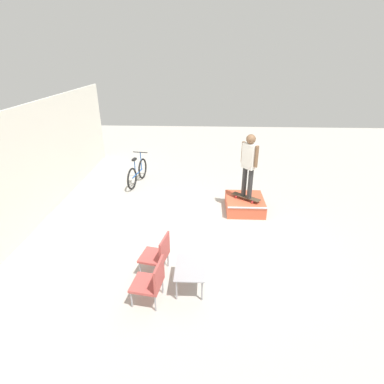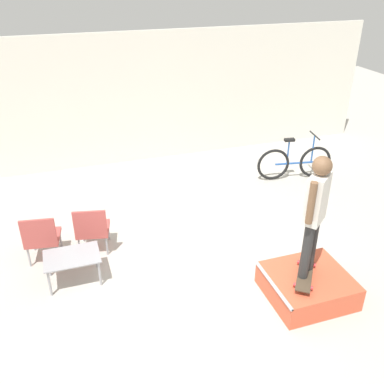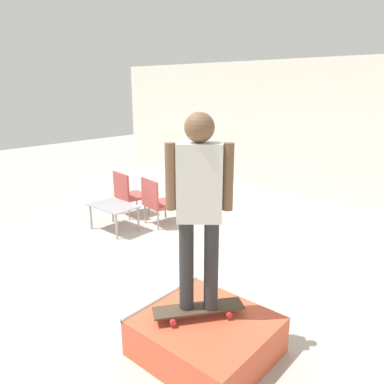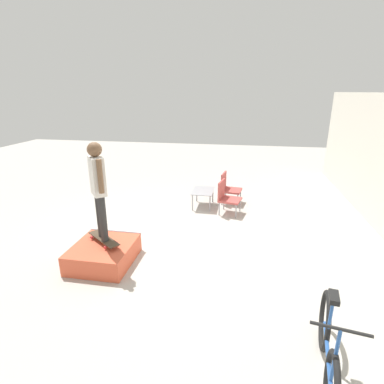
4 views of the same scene
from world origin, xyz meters
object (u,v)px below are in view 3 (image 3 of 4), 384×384
(skate_ramp_box, at_px, (206,336))
(person_skater, at_px, (199,199))
(coffee_table, at_px, (114,208))
(patio_chair_right, at_px, (157,200))
(skateboard_on_ramp, at_px, (199,308))
(patio_chair_left, at_px, (128,192))

(skate_ramp_box, distance_m, person_skater, 1.33)
(coffee_table, distance_m, patio_chair_right, 0.77)
(skateboard_on_ramp, relative_size, coffee_table, 0.97)
(person_skater, height_order, coffee_table, person_skater)
(coffee_table, bearing_deg, patio_chair_left, 121.81)
(patio_chair_right, bearing_deg, skate_ramp_box, 155.43)
(coffee_table, bearing_deg, skateboard_on_ramp, -24.60)
(skateboard_on_ramp, bearing_deg, skate_ramp_box, -45.26)
(skateboard_on_ramp, distance_m, person_skater, 1.06)
(patio_chair_left, bearing_deg, skate_ramp_box, 158.66)
(skate_ramp_box, height_order, skateboard_on_ramp, skateboard_on_ramp)
(skate_ramp_box, height_order, patio_chair_right, patio_chair_right)
(patio_chair_right, bearing_deg, person_skater, 154.50)
(skate_ramp_box, height_order, coffee_table, coffee_table)
(coffee_table, xyz_separation_m, patio_chair_left, (-0.41, 0.67, 0.06))
(skateboard_on_ramp, height_order, patio_chair_left, patio_chair_left)
(skate_ramp_box, height_order, patio_chair_left, patio_chair_left)
(person_skater, bearing_deg, patio_chair_left, 110.01)
(skate_ramp_box, bearing_deg, person_skater, -171.69)
(patio_chair_right, bearing_deg, coffee_table, 72.39)
(person_skater, xyz_separation_m, patio_chair_right, (-2.71, 2.08, -1.04))
(patio_chair_right, bearing_deg, skateboard_on_ramp, 154.50)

